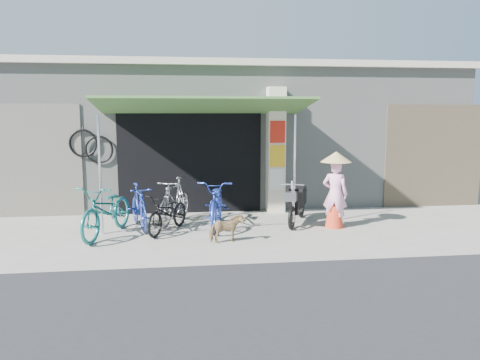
{
  "coord_description": "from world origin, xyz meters",
  "views": [
    {
      "loc": [
        -1.42,
        -8.6,
        2.39
      ],
      "look_at": [
        -0.2,
        1.0,
        1.0
      ],
      "focal_mm": 35.0,
      "sensor_mm": 36.0,
      "label": 1
    }
  ],
  "objects": [
    {
      "name": "bike_teal",
      "position": [
        -2.86,
        0.6,
        0.51
      ],
      "size": [
        1.26,
        2.07,
        1.03
      ],
      "primitive_type": "imported",
      "rotation": [
        0.0,
        0.0,
        -0.32
      ],
      "color": "#186C67",
      "rests_on": "ground"
    },
    {
      "name": "bike_blue",
      "position": [
        -2.3,
        1.14,
        0.46
      ],
      "size": [
        0.82,
        1.6,
        0.92
      ],
      "primitive_type": "imported",
      "rotation": [
        0.0,
        0.0,
        0.26
      ],
      "color": "navy",
      "rests_on": "ground"
    },
    {
      "name": "street_dog",
      "position": [
        -0.61,
        -0.2,
        0.26
      ],
      "size": [
        0.68,
        0.44,
        0.53
      ],
      "primitive_type": "imported",
      "rotation": [
        0.0,
        0.0,
        1.84
      ],
      "color": "#978350",
      "rests_on": "ground"
    },
    {
      "name": "awning",
      "position": [
        -0.9,
        1.63,
        2.51
      ],
      "size": [
        4.6,
        1.88,
        2.72
      ],
      "color": "#39652D",
      "rests_on": "ground"
    },
    {
      "name": "neighbour_right",
      "position": [
        5.0,
        2.59,
        1.3
      ],
      "size": [
        2.6,
        0.06,
        2.6
      ],
      "primitive_type": "cube",
      "color": "brown",
      "rests_on": "ground"
    },
    {
      "name": "road_strip",
      "position": [
        0.0,
        -4.5,
        0.01
      ],
      "size": [
        80.0,
        6.0,
        0.01
      ],
      "primitive_type": "cube",
      "color": "#2C2C2F",
      "rests_on": "ground"
    },
    {
      "name": "nun",
      "position": [
        1.76,
        0.69,
        0.81
      ],
      "size": [
        0.64,
        0.64,
        1.6
      ],
      "rotation": [
        0.0,
        0.0,
        2.63
      ],
      "color": "#FFABD0",
      "rests_on": "ground"
    },
    {
      "name": "neighbour_left",
      "position": [
        -5.0,
        2.59,
        1.3
      ],
      "size": [
        2.6,
        0.06,
        2.6
      ],
      "primitive_type": "cube",
      "color": "#6B665B",
      "rests_on": "ground"
    },
    {
      "name": "bike_black",
      "position": [
        -1.69,
        0.75,
        0.4
      ],
      "size": [
        1.18,
        1.59,
        0.8
      ],
      "primitive_type": "imported",
      "rotation": [
        0.0,
        0.0,
        -0.49
      ],
      "color": "black",
      "rests_on": "ground"
    },
    {
      "name": "moped",
      "position": [
        1.09,
        1.2,
        0.43
      ],
      "size": [
        0.84,
        1.59,
        0.95
      ],
      "rotation": [
        0.0,
        0.0,
        -0.42
      ],
      "color": "black",
      "rests_on": "ground"
    },
    {
      "name": "bike_silver",
      "position": [
        -1.57,
        1.46,
        0.51
      ],
      "size": [
        1.06,
        1.74,
        1.01
      ],
      "primitive_type": "imported",
      "rotation": [
        0.0,
        0.0,
        -0.38
      ],
      "color": "#AAAAAF",
      "rests_on": "ground"
    },
    {
      "name": "bike_navy",
      "position": [
        -0.68,
        1.06,
        0.52
      ],
      "size": [
        1.0,
        2.05,
        1.03
      ],
      "primitive_type": "imported",
      "rotation": [
        0.0,
        0.0,
        -0.16
      ],
      "color": "#22389F",
      "rests_on": "ground"
    },
    {
      "name": "bicycle_shop",
      "position": [
        -0.0,
        5.09,
        1.83
      ],
      "size": [
        12.3,
        5.3,
        3.66
      ],
      "color": "gray",
      "rests_on": "ground"
    },
    {
      "name": "ground",
      "position": [
        0.0,
        0.0,
        0.0
      ],
      "size": [
        80.0,
        80.0,
        0.0
      ],
      "primitive_type": "plane",
      "color": "gray",
      "rests_on": "ground"
    },
    {
      "name": "shop_pillar",
      "position": [
        0.85,
        2.45,
        1.5
      ],
      "size": [
        0.42,
        0.44,
        3.0
      ],
      "color": "beige",
      "rests_on": "ground"
    }
  ]
}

